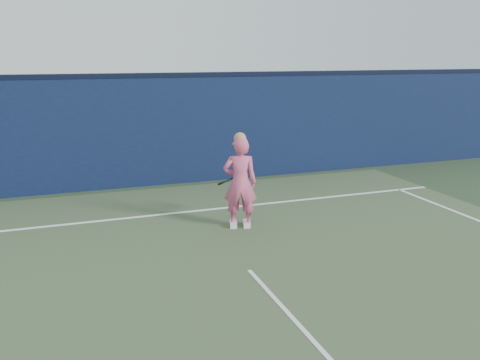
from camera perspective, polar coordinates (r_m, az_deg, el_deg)
name	(u,v)px	position (r m, az deg, el deg)	size (l,w,h in m)	color
ground	(277,302)	(6.56, 4.21, -13.50)	(80.00, 80.00, 0.00)	#2D3D25
backstop_wall	(167,131)	(12.17, -8.17, 5.46)	(24.00, 0.40, 2.50)	#0C1336
wall_cap	(165,75)	(12.05, -8.38, 11.58)	(24.00, 0.42, 0.10)	black
player	(240,182)	(8.94, 0.00, -0.26)	(0.68, 0.54, 1.71)	#DB5582
racket	(238,176)	(9.43, -0.17, 0.40)	(0.61, 0.18, 0.32)	black
court_lines	(288,313)	(6.29, 5.46, -14.69)	(11.00, 12.04, 0.01)	white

